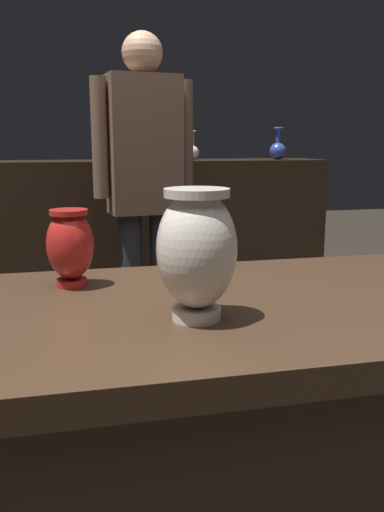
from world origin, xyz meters
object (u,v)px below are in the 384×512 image
object	(u,v)px
vase_centerpiece	(197,250)
visitor_center_back	(145,181)
shelf_vase_right	(192,151)
shelf_vase_center	(103,135)
vase_tall_behind	(70,245)
shelf_vase_far_right	(278,149)

from	to	relation	value
vase_centerpiece	visitor_center_back	distance (m)	1.61
shelf_vase_right	visitor_center_back	world-z (taller)	visitor_center_back
shelf_vase_center	shelf_vase_right	size ratio (longest dim) A/B	1.70
visitor_center_back	shelf_vase_right	bearing A→B (deg)	-126.38
vase_tall_behind	shelf_vase_far_right	bearing A→B (deg)	57.77
vase_tall_behind	shelf_vase_center	xyz separation A→B (m)	(0.21, 2.04, 0.24)
vase_centerpiece	shelf_vase_right	xyz separation A→B (m)	(0.53, 2.30, 0.12)
shelf_vase_center	visitor_center_back	xyz separation A→B (m)	(0.14, -0.70, -0.21)
vase_centerpiece	shelf_vase_right	bearing A→B (deg)	77.12
shelf_vase_center	visitor_center_back	bearing A→B (deg)	-78.89
vase_tall_behind	shelf_vase_far_right	size ratio (longest dim) A/B	0.84
vase_centerpiece	shelf_vase_right	world-z (taller)	shelf_vase_right
vase_centerpiece	shelf_vase_far_right	bearing A→B (deg)	65.03
vase_centerpiece	shelf_vase_right	size ratio (longest dim) A/B	1.30
shelf_vase_far_right	shelf_vase_right	distance (m)	0.52
vase_tall_behind	visitor_center_back	world-z (taller)	visitor_center_back
shelf_vase_far_right	visitor_center_back	world-z (taller)	visitor_center_back
vase_tall_behind	shelf_vase_far_right	xyz separation A→B (m)	(1.25, 1.98, 0.16)
shelf_vase_center	shelf_vase_far_right	bearing A→B (deg)	-3.07
vase_tall_behind	vase_centerpiece	bearing A→B (deg)	-52.49
vase_tall_behind	visitor_center_back	distance (m)	1.38
vase_centerpiece	vase_tall_behind	bearing A→B (deg)	127.51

